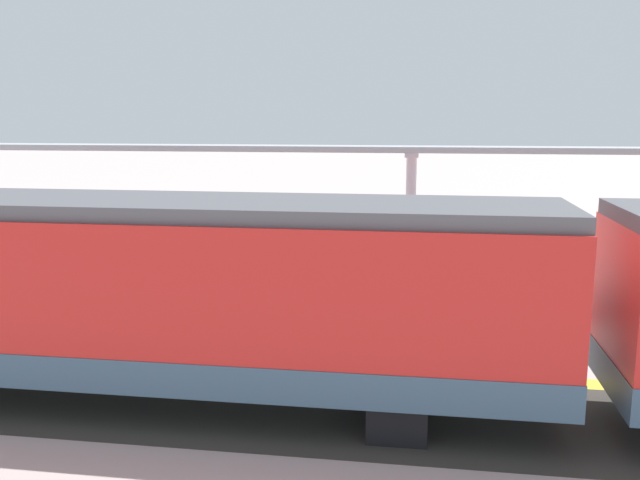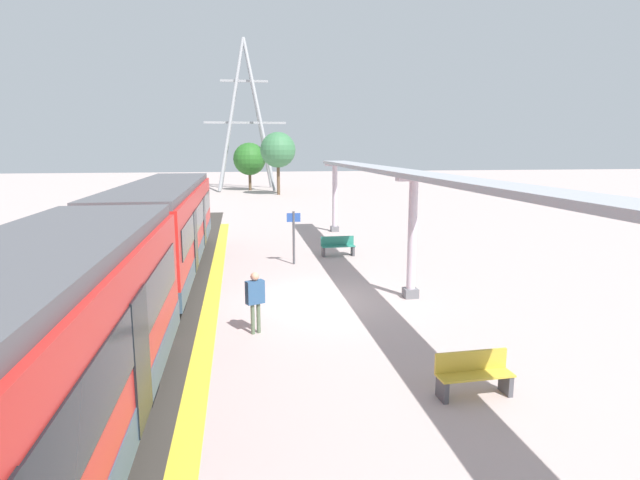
# 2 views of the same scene
# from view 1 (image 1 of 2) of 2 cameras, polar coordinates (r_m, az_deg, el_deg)

# --- Properties ---
(ground_plane) EXTENTS (176.00, 176.00, 0.00)m
(ground_plane) POSITION_cam_1_polar(r_m,az_deg,el_deg) (16.27, 6.75, -6.93)
(ground_plane) COLOR #B3A19D
(tactile_edge_strip) EXTENTS (0.51, 34.58, 0.01)m
(tactile_edge_strip) POSITION_cam_1_polar(r_m,az_deg,el_deg) (13.18, 6.26, -11.05)
(tactile_edge_strip) COLOR gold
(tactile_edge_strip) RESTS_ON ground
(trackbed) EXTENTS (3.20, 46.58, 0.01)m
(trackbed) POSITION_cam_1_polar(r_m,az_deg,el_deg) (11.48, 5.85, -14.39)
(trackbed) COLOR #38332D
(trackbed) RESTS_ON ground
(train_far_carriage) EXTENTS (2.65, 14.19, 3.48)m
(train_far_carriage) POSITION_cam_1_polar(r_m,az_deg,el_deg) (11.87, -15.71, -4.51)
(train_far_carriage) COLOR red
(train_far_carriage) RESTS_ON ground
(canopy_pillar_second) EXTENTS (1.10, 0.44, 3.86)m
(canopy_pillar_second) POSITION_cam_1_polar(r_m,az_deg,el_deg) (18.82, 7.58, 1.51)
(canopy_pillar_second) COLOR slate
(canopy_pillar_second) RESTS_ON ground
(canopy_beam) EXTENTS (1.20, 27.59, 0.16)m
(canopy_beam) POSITION_cam_1_polar(r_m,az_deg,el_deg) (18.63, 7.57, 7.56)
(canopy_beam) COLOR #A8AAB2
(canopy_beam) RESTS_ON canopy_pillar_nearest
(bench_mid_platform) EXTENTS (1.51, 0.48, 0.86)m
(bench_mid_platform) POSITION_cam_1_polar(r_m,az_deg,el_deg) (19.39, -13.12, -2.97)
(bench_mid_platform) COLOR #2A7E6B
(bench_mid_platform) RESTS_ON ground
(platform_info_sign) EXTENTS (0.56, 0.10, 2.20)m
(platform_info_sign) POSITION_cam_1_polar(r_m,az_deg,el_deg) (16.78, -11.42, -1.84)
(platform_info_sign) COLOR #4C4C51
(platform_info_sign) RESTS_ON ground
(passenger_waiting_near_edge) EXTENTS (0.52, 0.38, 1.63)m
(passenger_waiting_near_edge) POSITION_cam_1_polar(r_m,az_deg,el_deg) (14.26, 17.33, -5.52)
(passenger_waiting_near_edge) COLOR #54664C
(passenger_waiting_near_edge) RESTS_ON ground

